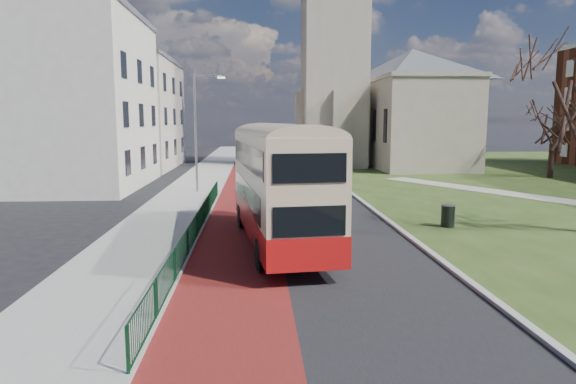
{
  "coord_description": "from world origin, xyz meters",
  "views": [
    {
      "loc": [
        -0.45,
        -17.55,
        5.0
      ],
      "look_at": [
        0.92,
        3.89,
        2.0
      ],
      "focal_mm": 32.0,
      "sensor_mm": 36.0,
      "label": 1
    }
  ],
  "objects": [
    {
      "name": "kerb_west",
      "position": [
        -3.0,
        20.0,
        0.07
      ],
      "size": [
        0.25,
        120.0,
        0.13
      ],
      "primitive_type": "cube",
      "color": "#999993",
      "rests_on": "ground"
    },
    {
      "name": "street_block_far",
      "position": [
        -14.0,
        38.0,
        5.76
      ],
      "size": [
        10.3,
        16.3,
        11.5
      ],
      "color": "#BFB6A2",
      "rests_on": "ground"
    },
    {
      "name": "litter_bin",
      "position": [
        8.57,
        5.62,
        0.58
      ],
      "size": [
        0.84,
        0.84,
        1.07
      ],
      "rotation": [
        0.0,
        0.0,
        -0.3
      ],
      "color": "black",
      "rests_on": "grass_green"
    },
    {
      "name": "gothic_church",
      "position": [
        12.56,
        38.0,
        13.13
      ],
      "size": [
        16.38,
        18.0,
        40.0
      ],
      "color": "gray",
      "rests_on": "ground"
    },
    {
      "name": "kerb_east",
      "position": [
        6.1,
        22.0,
        0.07
      ],
      "size": [
        0.25,
        80.0,
        0.13
      ],
      "primitive_type": "cube",
      "color": "#999993",
      "rests_on": "ground"
    },
    {
      "name": "road_carriageway",
      "position": [
        1.5,
        20.0,
        0.01
      ],
      "size": [
        9.0,
        120.0,
        0.01
      ],
      "primitive_type": "cube",
      "color": "black",
      "rests_on": "ground"
    },
    {
      "name": "bus",
      "position": [
        0.47,
        2.76,
        2.67
      ],
      "size": [
        3.88,
        11.41,
        4.68
      ],
      "rotation": [
        0.0,
        0.0,
        0.12
      ],
      "color": "#AB0F0F",
      "rests_on": "ground"
    },
    {
      "name": "pedestrian_railing",
      "position": [
        -2.95,
        4.0,
        0.55
      ],
      "size": [
        0.07,
        24.0,
        1.12
      ],
      "color": "#0C391D",
      "rests_on": "ground"
    },
    {
      "name": "pavement_west",
      "position": [
        -5.0,
        20.0,
        0.06
      ],
      "size": [
        4.0,
        120.0,
        0.12
      ],
      "primitive_type": "cube",
      "color": "gray",
      "rests_on": "ground"
    },
    {
      "name": "street_block_near",
      "position": [
        -14.0,
        22.0,
        6.51
      ],
      "size": [
        10.3,
        14.3,
        13.0
      ],
      "color": "beige",
      "rests_on": "ground"
    },
    {
      "name": "ground",
      "position": [
        0.0,
        0.0,
        0.0
      ],
      "size": [
        160.0,
        160.0,
        0.0
      ],
      "primitive_type": "plane",
      "color": "black",
      "rests_on": "ground"
    },
    {
      "name": "winter_tree_far",
      "position": [
        25.29,
        25.51,
        5.29
      ],
      "size": [
        5.16,
        5.16,
        7.59
      ],
      "rotation": [
        0.0,
        0.0,
        0.0
      ],
      "color": "black",
      "rests_on": "grass_green"
    },
    {
      "name": "streetlamp",
      "position": [
        -4.35,
        18.0,
        4.59
      ],
      "size": [
        2.13,
        0.18,
        8.0
      ],
      "color": "gray",
      "rests_on": "pavement_west"
    },
    {
      "name": "bus_lane",
      "position": [
        -1.2,
        20.0,
        0.01
      ],
      "size": [
        3.4,
        120.0,
        0.01
      ],
      "primitive_type": "cube",
      "color": "#591414",
      "rests_on": "ground"
    }
  ]
}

